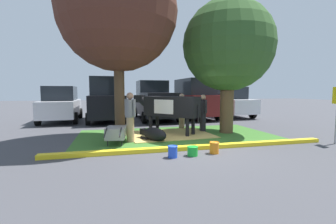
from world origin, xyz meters
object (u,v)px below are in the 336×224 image
Objects in this scene: suv_black at (106,99)px; suv_dark_grey at (194,99)px; bucket_green at (193,151)px; hatchback_white at (229,102)px; bucket_blue at (173,151)px; wheelbarrow at (116,133)px; person_handler at (203,112)px; pickup_truck_black at (155,101)px; calf_lying at (154,134)px; bucket_orange at (214,147)px; person_visitor_far at (182,110)px; person_visitor_near at (130,116)px; sedan_blue at (61,104)px; cow_holstein at (169,107)px; shade_tree_left at (118,12)px; shade_tree_right at (228,46)px.

suv_black is 5.48m from suv_dark_grey.
bucket_green is 10.47m from hatchback_white.
wheelbarrow is at bearing 126.57° from bucket_blue.
pickup_truck_black is at bearing 102.98° from person_handler.
pickup_truck_black reaches higher than person_handler.
calf_lying is 2.45m from bucket_orange.
hatchback_white is at bearing 42.35° from person_visitor_far.
person_visitor_far is at bearing 76.61° from bucket_green.
sedan_blue is at bearing 117.68° from person_visitor_near.
sedan_blue is at bearing -179.42° from hatchback_white.
suv_dark_grey is (2.40, 8.24, 1.10)m from bucket_orange.
calf_lying is at bearing -125.33° from cow_holstein.
suv_black is (-0.58, 5.35, -3.28)m from shade_tree_left.
sedan_blue is (-5.97, 4.18, 0.10)m from person_visitor_far.
suv_black is (-0.90, 6.08, 0.35)m from person_visitor_near.
wheelbarrow is 4.93× the size of bucket_orange.
suv_dark_grey is (0.52, 5.37, -2.30)m from shade_tree_right.
person_handler is 1.18m from person_visitor_far.
person_visitor_far is 4.59m from bucket_green.
calf_lying is at bearing -121.21° from suv_dark_grey.
bucket_orange is at bearing -42.43° from person_visitor_near.
suv_black is at bearing 110.85° from bucket_orange.
suv_black is (-4.95, 5.21, -2.30)m from shade_tree_right.
bucket_green is 0.07× the size of suv_dark_grey.
shade_tree_left is 8.07m from suv_dark_grey.
sedan_blue reaches higher than cow_holstein.
bucket_blue is (-0.74, -3.35, -0.96)m from cow_holstein.
hatchback_white is (7.58, 5.90, -3.56)m from shade_tree_left.
bucket_orange is 0.07× the size of sedan_blue.
bucket_green is (0.68, -2.12, -0.10)m from calf_lying.
hatchback_white is at bearing 56.50° from bucket_green.
bucket_blue is 8.63m from pickup_truck_black.
person_handler reaches higher than bucket_orange.
person_visitor_near is (0.32, -0.73, -3.62)m from shade_tree_left.
person_visitor_far is at bearing 29.21° from shade_tree_left.
person_visitor_near is at bearing -176.72° from calf_lying.
shade_tree_left is 4.16× the size of person_handler.
person_handler is 5.18m from pickup_truck_black.
person_handler is 0.94× the size of person_visitor_near.
person_handler reaches higher than bucket_blue.
cow_holstein is at bearing -175.88° from person_handler.
suv_dark_grey is (1.38, 4.89, 0.41)m from person_handler.
shade_tree_right reaches higher than person_handler.
bucket_green is 8.57m from suv_black.
suv_dark_grey reaches higher than bucket_blue.
calf_lying is 2.23m from bucket_green.
wheelbarrow is 2.74m from bucket_green.
person_visitor_near is 2.43m from bucket_blue.
wheelbarrow is at bearing -138.61° from hatchback_white.
cow_holstein is at bearing -136.07° from hatchback_white.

